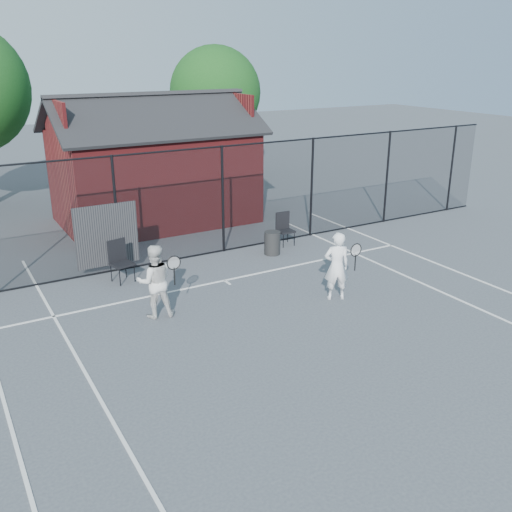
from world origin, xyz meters
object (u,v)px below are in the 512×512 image
player_back (155,281)px  chair_left (122,262)px  clubhouse (154,173)px  chair_right (286,230)px  player_front (337,266)px  waste_bin (272,243)px

player_back → chair_left: bearing=90.4°
clubhouse → chair_right: 5.11m
chair_left → clubhouse: bearing=47.6°
player_front → chair_left: player_front is taller
player_front → chair_right: bearing=73.7°
clubhouse → player_back: clubhouse is taller
waste_bin → chair_right: bearing=33.1°
player_front → player_back: player_back is taller
player_front → waste_bin: (0.36, 3.35, -0.47)m
waste_bin → chair_left: bearing=178.6°
chair_left → chair_right: bearing=-8.6°
clubhouse → player_front: 8.37m
clubhouse → player_front: bearing=-81.7°
player_front → chair_right: player_front is taller
chair_left → waste_bin: chair_left is taller
player_front → chair_left: (-3.90, 3.45, -0.29)m
chair_left → chair_right: chair_left is taller
clubhouse → chair_left: bearing=-119.3°
clubhouse → chair_left: size_ratio=6.36×
clubhouse → player_back: 7.59m
clubhouse → chair_right: (2.33, -4.40, -1.14)m
chair_right → waste_bin: 0.93m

